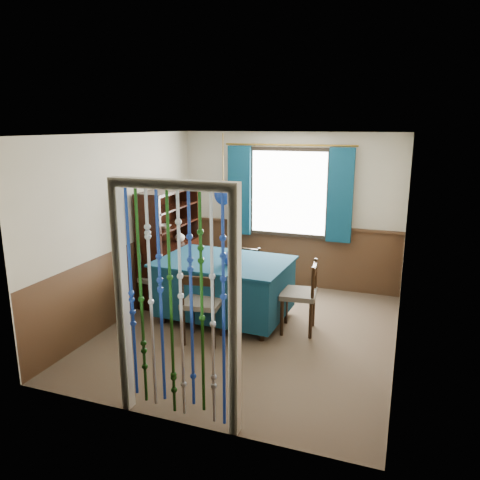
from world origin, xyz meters
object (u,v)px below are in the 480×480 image
at_px(sideboard, 170,260).
at_px(bowl_shelf, 165,226).
at_px(chair_far, 245,273).
at_px(chair_left, 156,279).
at_px(vase_table, 232,256).
at_px(chair_near, 202,304).
at_px(vase_sideboard, 180,235).
at_px(dining_table, 224,286).
at_px(pendant_lamp, 223,193).
at_px(chair_right, 301,295).

xyz_separation_m(sideboard, bowl_shelf, (0.06, -0.24, 0.59)).
distance_m(chair_far, chair_left, 1.33).
relative_size(sideboard, vase_table, 7.69).
bearing_deg(chair_far, chair_near, 95.43).
bearing_deg(vase_sideboard, chair_far, 0.17).
bearing_deg(chair_near, dining_table, 83.09).
xyz_separation_m(chair_near, sideboard, (-1.10, 1.26, 0.10)).
xyz_separation_m(vase_table, vase_sideboard, (-1.20, 0.89, -0.02)).
bearing_deg(bowl_shelf, pendant_lamp, -14.94).
height_order(chair_near, chair_left, chair_near).
relative_size(chair_near, bowl_shelf, 4.78).
distance_m(chair_left, sideboard, 0.54).
xyz_separation_m(chair_near, bowl_shelf, (-1.04, 1.02, 0.68)).
distance_m(dining_table, chair_right, 1.07).
bearing_deg(sideboard, vase_table, -28.35).
distance_m(dining_table, chair_near, 0.75).
height_order(sideboard, bowl_shelf, sideboard).
xyz_separation_m(chair_near, vase_sideboard, (-1.04, 1.49, 0.44)).
bearing_deg(sideboard, vase_sideboard, 74.64).
xyz_separation_m(chair_left, chair_right, (2.12, -0.03, 0.04)).
height_order(chair_far, bowl_shelf, bowl_shelf).
height_order(chair_right, vase_sideboard, vase_sideboard).
height_order(pendant_lamp, vase_table, pendant_lamp).
bearing_deg(vase_table, dining_table, 138.22).
bearing_deg(chair_right, sideboard, 69.80).
xyz_separation_m(chair_left, vase_table, (1.21, -0.14, 0.49)).
bearing_deg(vase_table, chair_left, 173.24).
bearing_deg(chair_right, chair_left, 83.17).
distance_m(pendant_lamp, vase_sideboard, 1.51).
xyz_separation_m(chair_far, vase_table, (0.12, -0.89, 0.51)).
bearing_deg(dining_table, chair_left, -177.17).
height_order(chair_far, chair_left, chair_left).
bearing_deg(pendant_lamp, chair_right, -1.66).
distance_m(dining_table, bowl_shelf, 1.28).
relative_size(dining_table, chair_far, 2.20).
bearing_deg(vase_sideboard, sideboard, -104.61).
distance_m(chair_near, chair_right, 1.28).
distance_m(sideboard, vase_table, 1.47).
distance_m(dining_table, vase_table, 0.52).
distance_m(chair_far, sideboard, 1.18).
height_order(chair_near, vase_table, vase_table).
bearing_deg(pendant_lamp, chair_near, -89.51).
bearing_deg(chair_left, chair_right, 98.89).
xyz_separation_m(chair_near, chair_far, (0.04, 1.49, -0.05)).
bearing_deg(bowl_shelf, chair_near, -44.45).
bearing_deg(chair_near, chair_right, 26.59).
relative_size(chair_near, chair_left, 1.07).
bearing_deg(chair_far, vase_table, 104.62).
distance_m(dining_table, pendant_lamp, 1.26).
distance_m(chair_left, vase_sideboard, 0.88).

